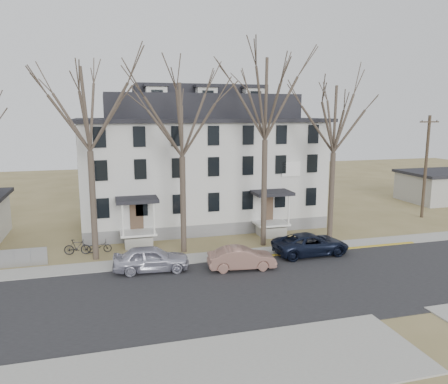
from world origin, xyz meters
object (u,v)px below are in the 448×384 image
object	(u,v)px
tree_center	(266,93)
car_navy	(311,244)
tree_mid_left	(182,114)
car_tan	(242,259)
utility_pole_far	(426,166)
tree_far_left	(88,103)
tree_mid_right	(335,114)
boarding_house	(200,163)
bicycle_left	(99,247)
bicycle_right	(77,248)
car_silver	(151,259)

from	to	relation	value
tree_center	car_navy	bearing A→B (deg)	-52.35
tree_mid_left	car_tan	distance (m)	10.38
utility_pole_far	car_navy	distance (m)	17.30
car_tan	tree_far_left	bearing A→B (deg)	69.10
tree_far_left	tree_mid_right	world-z (taller)	tree_far_left
boarding_house	car_tan	size ratio (longest dim) A/B	4.91
tree_far_left	car_navy	world-z (taller)	tree_far_left
car_tan	car_navy	size ratio (longest dim) A/B	0.80
car_tan	bicycle_left	xyz separation A→B (m)	(-8.63, 5.75, -0.25)
bicycle_left	tree_mid_left	bearing A→B (deg)	-99.41
utility_pole_far	tree_mid_left	bearing A→B (deg)	-169.87
tree_mid_left	car_tan	world-z (taller)	tree_mid_left
bicycle_left	bicycle_right	world-z (taller)	bicycle_right
tree_center	car_tan	distance (m)	11.75
car_silver	utility_pole_far	bearing A→B (deg)	-69.23
boarding_house	car_silver	xyz separation A→B (m)	(-5.65, -11.51, -4.59)
boarding_house	tree_mid_left	xyz separation A→B (m)	(-3.00, -8.15, 4.22)
tree_far_left	tree_center	xyz separation A→B (m)	(12.00, 0.00, 0.74)
car_tan	car_navy	xyz separation A→B (m)	(5.50, 1.46, 0.04)
tree_mid_left	car_silver	bearing A→B (deg)	-128.26
boarding_house	bicycle_right	world-z (taller)	boarding_house
car_navy	bicycle_left	xyz separation A→B (m)	(-14.13, 4.28, -0.29)
tree_center	bicycle_left	size ratio (longest dim) A/B	8.71
car_navy	tree_center	bearing A→B (deg)	36.57
car_silver	boarding_house	bearing A→B (deg)	-21.49
tree_center	car_navy	world-z (taller)	tree_center
tree_mid_right	car_tan	xyz separation A→B (m)	(-8.65, -4.51, -8.90)
car_silver	bicycle_left	bearing A→B (deg)	38.93
tree_far_left	tree_center	distance (m)	12.02
tree_mid_right	tree_mid_left	bearing A→B (deg)	180.00
tree_mid_left	car_navy	size ratio (longest dim) A/B	2.40
boarding_house	utility_pole_far	world-z (taller)	boarding_house
tree_mid_right	bicycle_right	size ratio (longest dim) A/B	7.05
car_silver	tree_far_left	bearing A→B (deg)	49.61
tree_mid_left	tree_mid_right	world-z (taller)	same
tree_mid_right	bicycle_right	world-z (taller)	tree_mid_right
tree_mid_right	utility_pole_far	world-z (taller)	tree_mid_right
tree_far_left	car_tan	xyz separation A→B (m)	(8.85, -4.51, -9.65)
car_tan	utility_pole_far	bearing A→B (deg)	-61.02
car_tan	bicycle_left	size ratio (longest dim) A/B	2.51
tree_mid_left	car_silver	xyz separation A→B (m)	(-2.65, -3.36, -8.81)
car_navy	tree_mid_left	bearing A→B (deg)	68.86
tree_mid_left	utility_pole_far	xyz separation A→B (m)	(23.50, 4.20, -4.70)
car_silver	car_navy	bearing A→B (deg)	-83.75
utility_pole_far	car_navy	bearing A→B (deg)	-154.43
car_navy	utility_pole_far	bearing A→B (deg)	-65.51
tree_mid_left	car_silver	world-z (taller)	tree_mid_left
car_tan	tree_center	bearing A→B (deg)	-28.79
boarding_house	car_silver	world-z (taller)	boarding_house
tree_mid_left	tree_mid_right	size ratio (longest dim) A/B	1.00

